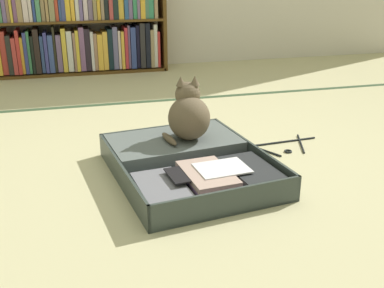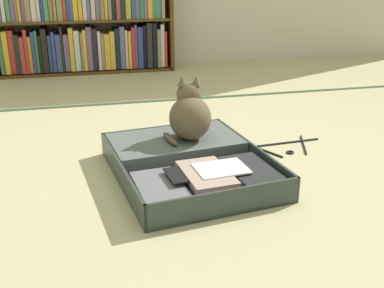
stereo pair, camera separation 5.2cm
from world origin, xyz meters
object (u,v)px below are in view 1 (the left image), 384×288
at_px(black_cat, 188,115).
at_px(clothes_hanger, 280,145).
at_px(bookshelf, 77,24).
at_px(open_suitcase, 187,162).

distance_m(black_cat, clothes_hanger, 0.56).
relative_size(bookshelf, open_suitcase, 1.72).
relative_size(bookshelf, black_cat, 5.07).
xyz_separation_m(bookshelf, clothes_hanger, (0.95, -2.09, -0.42)).
distance_m(bookshelf, clothes_hanger, 2.33).
height_order(bookshelf, black_cat, bookshelf).
bearing_deg(black_cat, bookshelf, 101.62).
bearing_deg(black_cat, clothes_hanger, 4.69).
xyz_separation_m(open_suitcase, clothes_hanger, (0.56, 0.19, -0.05)).
bearing_deg(bookshelf, clothes_hanger, -65.58).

